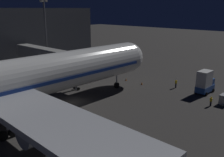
% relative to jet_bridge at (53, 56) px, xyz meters
% --- Properties ---
extents(ground_plane, '(320.00, 320.00, 0.00)m').
position_rel_jet_bridge_xyz_m(ground_plane, '(-12.61, 4.82, -5.86)').
color(ground_plane, '#383533').
extents(jet_bridge, '(23.69, 3.40, 7.39)m').
position_rel_jet_bridge_xyz_m(jet_bridge, '(0.00, 0.00, 0.00)').
color(jet_bridge, '#9E9E99').
rests_on(jet_bridge, ground_plane).
extents(apron_floodlight_mast, '(2.90, 0.50, 17.75)m').
position_rel_jet_bridge_xyz_m(apron_floodlight_mast, '(12.89, -6.55, 4.46)').
color(apron_floodlight_mast, '#59595E').
rests_on(apron_floodlight_mast, ground_plane).
extents(catering_truck, '(2.36, 4.42, 4.40)m').
position_rel_jet_bridge_xyz_m(catering_truck, '(-26.76, -15.46, -3.70)').
color(catering_truck, '#234C9E').
rests_on(catering_truck, ground_plane).
extents(ground_crew_near_nose_gear, '(0.40, 0.40, 1.83)m').
position_rel_jet_bridge_xyz_m(ground_crew_near_nose_gear, '(-21.18, -14.62, -4.85)').
color(ground_crew_near_nose_gear, black).
rests_on(ground_crew_near_nose_gear, ground_plane).
extents(ground_crew_by_belt_loader, '(0.40, 0.40, 1.67)m').
position_rel_jet_bridge_xyz_m(ground_crew_by_belt_loader, '(-30.40, -9.78, -4.94)').
color(ground_crew_by_belt_loader, black).
rests_on(ground_crew_by_belt_loader, ground_plane).
extents(traffic_cone_nose_port, '(0.36, 0.36, 0.55)m').
position_rel_jet_bridge_xyz_m(traffic_cone_nose_port, '(-14.81, -11.72, -5.58)').
color(traffic_cone_nose_port, orange).
rests_on(traffic_cone_nose_port, ground_plane).
extents(traffic_cone_nose_starboard, '(0.36, 0.36, 0.55)m').
position_rel_jet_bridge_xyz_m(traffic_cone_nose_starboard, '(-10.41, -11.72, -5.58)').
color(traffic_cone_nose_starboard, orange).
rests_on(traffic_cone_nose_starboard, ground_plane).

